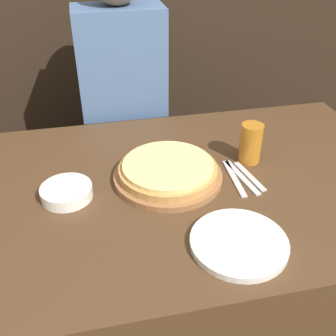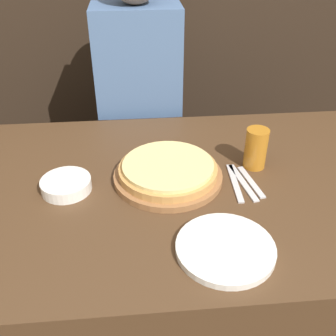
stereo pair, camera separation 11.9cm
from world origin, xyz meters
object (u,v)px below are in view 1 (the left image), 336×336
at_px(diner_person, 125,127).
at_px(dinner_knife, 242,177).
at_px(spoon, 249,176).
at_px(pizza_on_board, 168,172).
at_px(side_bowl, 67,192).
at_px(dinner_plate, 239,243).
at_px(fork, 234,178).
at_px(beer_glass, 251,142).

bearing_deg(diner_person, dinner_knife, -64.14).
bearing_deg(spoon, pizza_on_board, 170.26).
xyz_separation_m(side_bowl, spoon, (0.56, -0.01, -0.02)).
height_order(dinner_plate, dinner_knife, dinner_plate).
distance_m(dinner_knife, spoon, 0.02).
relative_size(side_bowl, dinner_knife, 0.76).
xyz_separation_m(pizza_on_board, fork, (0.20, -0.04, -0.02)).
relative_size(pizza_on_board, beer_glass, 2.54).
height_order(fork, spoon, same).
relative_size(spoon, diner_person, 0.13).
distance_m(beer_glass, side_bowl, 0.60).
distance_m(dinner_knife, diner_person, 0.68).
distance_m(pizza_on_board, spoon, 0.26).
bearing_deg(fork, pizza_on_board, 167.89).
distance_m(side_bowl, spoon, 0.56).
bearing_deg(beer_glass, side_bowl, -172.47).
distance_m(pizza_on_board, fork, 0.21).
xyz_separation_m(dinner_plate, spoon, (0.14, 0.28, -0.01)).
height_order(dinner_knife, spoon, same).
height_order(pizza_on_board, diner_person, diner_person).
bearing_deg(spoon, side_bowl, 178.66).
height_order(side_bowl, diner_person, diner_person).
height_order(pizza_on_board, fork, pizza_on_board).
xyz_separation_m(dinner_plate, fork, (0.09, 0.28, -0.01)).
relative_size(pizza_on_board, diner_person, 0.25).
bearing_deg(dinner_plate, spoon, 63.16).
xyz_separation_m(beer_glass, diner_person, (-0.35, 0.52, -0.17)).
relative_size(dinner_knife, spoon, 1.17).
bearing_deg(dinner_knife, diner_person, 115.86).
xyz_separation_m(pizza_on_board, dinner_plate, (0.11, -0.32, -0.02)).
bearing_deg(side_bowl, spoon, -1.34).
bearing_deg(side_bowl, pizza_on_board, 5.62).
distance_m(pizza_on_board, diner_person, 0.58).
xyz_separation_m(beer_glass, fork, (-0.08, -0.09, -0.07)).
distance_m(fork, diner_person, 0.67).
bearing_deg(diner_person, spoon, -62.27).
distance_m(dinner_plate, spoon, 0.31).
bearing_deg(pizza_on_board, spoon, -9.74).
distance_m(fork, dinner_knife, 0.02).
relative_size(dinner_plate, diner_person, 0.18).
relative_size(pizza_on_board, dinner_plate, 1.37).
height_order(beer_glass, side_bowl, beer_glass).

